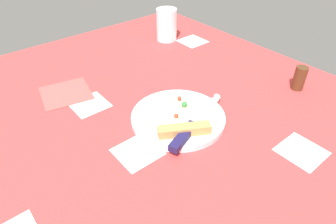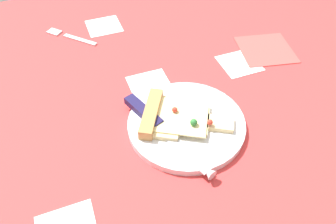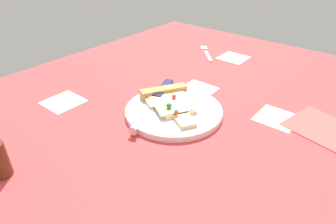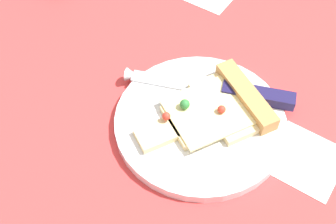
{
  "view_description": "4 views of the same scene",
  "coord_description": "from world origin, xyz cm",
  "px_view_note": "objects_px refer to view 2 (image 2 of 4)",
  "views": [
    {
      "loc": [
        49.05,
        -30.8,
        45.55
      ],
      "look_at": [
        4.65,
        5.97,
        2.05
      ],
      "focal_mm": 31.44,
      "sensor_mm": 36.0,
      "label": 1
    },
    {
      "loc": [
        25.07,
        45.58,
        48.64
      ],
      "look_at": [
        9.71,
        5.38,
        3.15
      ],
      "focal_mm": 34.5,
      "sensor_mm": 36.0,
      "label": 2
    },
    {
      "loc": [
        -30.83,
        55.47,
        37.72
      ],
      "look_at": [
        6.01,
        10.52,
        2.18
      ],
      "focal_mm": 31.83,
      "sensor_mm": 36.0,
      "label": 3
    },
    {
      "loc": [
        -24.79,
        -8.14,
        49.26
      ],
      "look_at": [
        4.31,
        11.22,
        2.91
      ],
      "focal_mm": 47.22,
      "sensor_mm": 36.0,
      "label": 4
    }
  ],
  "objects_px": {
    "knife": "(158,125)",
    "fork": "(69,36)",
    "pizza_slice": "(174,117)",
    "napkin": "(266,49)",
    "plate": "(186,124)"
  },
  "relations": [
    {
      "from": "fork",
      "to": "napkin",
      "type": "distance_m",
      "value": 0.51
    },
    {
      "from": "plate",
      "to": "knife",
      "type": "distance_m",
      "value": 0.06
    },
    {
      "from": "fork",
      "to": "pizza_slice",
      "type": "bearing_deg",
      "value": -112.78
    },
    {
      "from": "napkin",
      "to": "plate",
      "type": "bearing_deg",
      "value": 29.52
    },
    {
      "from": "pizza_slice",
      "to": "fork",
      "type": "distance_m",
      "value": 0.41
    },
    {
      "from": "knife",
      "to": "napkin",
      "type": "height_order",
      "value": "knife"
    },
    {
      "from": "pizza_slice",
      "to": "napkin",
      "type": "bearing_deg",
      "value": 145.93
    },
    {
      "from": "napkin",
      "to": "knife",
      "type": "bearing_deg",
      "value": 24.63
    },
    {
      "from": "pizza_slice",
      "to": "knife",
      "type": "height_order",
      "value": "pizza_slice"
    },
    {
      "from": "knife",
      "to": "fork",
      "type": "bearing_deg",
      "value": -94.35
    },
    {
      "from": "pizza_slice",
      "to": "plate",
      "type": "bearing_deg",
      "value": 90.48
    },
    {
      "from": "plate",
      "to": "fork",
      "type": "height_order",
      "value": "plate"
    },
    {
      "from": "pizza_slice",
      "to": "napkin",
      "type": "height_order",
      "value": "pizza_slice"
    },
    {
      "from": "pizza_slice",
      "to": "knife",
      "type": "distance_m",
      "value": 0.04
    },
    {
      "from": "fork",
      "to": "napkin",
      "type": "height_order",
      "value": "fork"
    }
  ]
}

